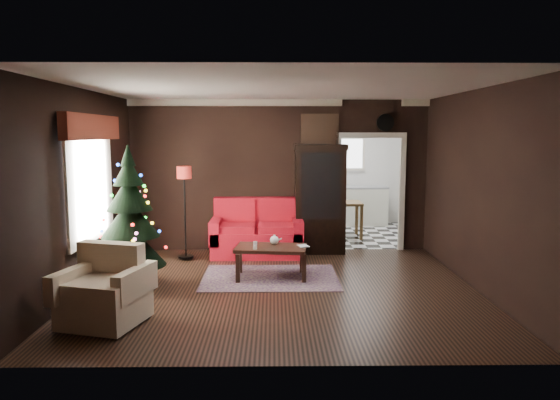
{
  "coord_description": "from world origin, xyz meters",
  "views": [
    {
      "loc": [
        -0.1,
        -7.19,
        2.18
      ],
      "look_at": [
        0.0,
        0.9,
        1.15
      ],
      "focal_mm": 33.51,
      "sensor_mm": 36.0,
      "label": 1
    }
  ],
  "objects_px": {
    "armchair": "(104,286)",
    "kitchen_table": "(344,219)",
    "loveseat": "(257,228)",
    "curio_cabinet": "(320,201)",
    "floor_lamp": "(185,212)",
    "teapot": "(274,240)",
    "christmas_tree": "(130,215)",
    "coffee_table": "(271,262)",
    "wall_clock": "(385,123)"
  },
  "relations": [
    {
      "from": "christmas_tree",
      "to": "teapot",
      "type": "distance_m",
      "value": 2.17
    },
    {
      "from": "armchair",
      "to": "curio_cabinet",
      "type": "bearing_deg",
      "value": 68.35
    },
    {
      "from": "armchair",
      "to": "kitchen_table",
      "type": "relative_size",
      "value": 1.16
    },
    {
      "from": "curio_cabinet",
      "to": "armchair",
      "type": "height_order",
      "value": "curio_cabinet"
    },
    {
      "from": "curio_cabinet",
      "to": "kitchen_table",
      "type": "relative_size",
      "value": 2.53
    },
    {
      "from": "coffee_table",
      "to": "wall_clock",
      "type": "relative_size",
      "value": 3.3
    },
    {
      "from": "loveseat",
      "to": "wall_clock",
      "type": "distance_m",
      "value": 3.04
    },
    {
      "from": "armchair",
      "to": "teapot",
      "type": "xyz_separation_m",
      "value": [
        1.95,
        2.08,
        0.1
      ]
    },
    {
      "from": "armchair",
      "to": "kitchen_table",
      "type": "xyz_separation_m",
      "value": [
        3.44,
        5.09,
        -0.09
      ]
    },
    {
      "from": "armchair",
      "to": "loveseat",
      "type": "bearing_deg",
      "value": 80.19
    },
    {
      "from": "coffee_table",
      "to": "teapot",
      "type": "relative_size",
      "value": 6.79
    },
    {
      "from": "loveseat",
      "to": "christmas_tree",
      "type": "height_order",
      "value": "christmas_tree"
    },
    {
      "from": "curio_cabinet",
      "to": "christmas_tree",
      "type": "distance_m",
      "value": 3.62
    },
    {
      "from": "floor_lamp",
      "to": "kitchen_table",
      "type": "bearing_deg",
      "value": 32.86
    },
    {
      "from": "coffee_table",
      "to": "armchair",
      "type": "bearing_deg",
      "value": -134.3
    },
    {
      "from": "curio_cabinet",
      "to": "floor_lamp",
      "type": "distance_m",
      "value": 2.44
    },
    {
      "from": "wall_clock",
      "to": "kitchen_table",
      "type": "relative_size",
      "value": 0.43
    },
    {
      "from": "christmas_tree",
      "to": "wall_clock",
      "type": "height_order",
      "value": "wall_clock"
    },
    {
      "from": "armchair",
      "to": "kitchen_table",
      "type": "bearing_deg",
      "value": 71.6
    },
    {
      "from": "curio_cabinet",
      "to": "coffee_table",
      "type": "xyz_separation_m",
      "value": [
        -0.89,
        -1.72,
        -0.7
      ]
    },
    {
      "from": "armchair",
      "to": "coffee_table",
      "type": "height_order",
      "value": "armchair"
    },
    {
      "from": "floor_lamp",
      "to": "christmas_tree",
      "type": "xyz_separation_m",
      "value": [
        -0.48,
        -1.68,
        0.22
      ]
    },
    {
      "from": "christmas_tree",
      "to": "kitchen_table",
      "type": "height_order",
      "value": "christmas_tree"
    },
    {
      "from": "christmas_tree",
      "to": "coffee_table",
      "type": "height_order",
      "value": "christmas_tree"
    },
    {
      "from": "floor_lamp",
      "to": "teapot",
      "type": "xyz_separation_m",
      "value": [
        1.54,
        -1.05,
        -0.27
      ]
    },
    {
      "from": "loveseat",
      "to": "curio_cabinet",
      "type": "bearing_deg",
      "value": 10.83
    },
    {
      "from": "christmas_tree",
      "to": "armchair",
      "type": "relative_size",
      "value": 2.13
    },
    {
      "from": "christmas_tree",
      "to": "armchair",
      "type": "distance_m",
      "value": 1.57
    },
    {
      "from": "kitchen_table",
      "to": "armchair",
      "type": "bearing_deg",
      "value": -124.0
    },
    {
      "from": "wall_clock",
      "to": "kitchen_table",
      "type": "bearing_deg",
      "value": 113.75
    },
    {
      "from": "kitchen_table",
      "to": "loveseat",
      "type": "bearing_deg",
      "value": -137.49
    },
    {
      "from": "coffee_table",
      "to": "kitchen_table",
      "type": "height_order",
      "value": "kitchen_table"
    },
    {
      "from": "teapot",
      "to": "kitchen_table",
      "type": "height_order",
      "value": "kitchen_table"
    },
    {
      "from": "armchair",
      "to": "teapot",
      "type": "bearing_deg",
      "value": 62.54
    },
    {
      "from": "loveseat",
      "to": "teapot",
      "type": "relative_size",
      "value": 10.95
    },
    {
      "from": "loveseat",
      "to": "wall_clock",
      "type": "height_order",
      "value": "wall_clock"
    },
    {
      "from": "christmas_tree",
      "to": "coffee_table",
      "type": "bearing_deg",
      "value": 13.82
    },
    {
      "from": "armchair",
      "to": "wall_clock",
      "type": "distance_m",
      "value": 5.86
    },
    {
      "from": "loveseat",
      "to": "curio_cabinet",
      "type": "height_order",
      "value": "curio_cabinet"
    },
    {
      "from": "loveseat",
      "to": "floor_lamp",
      "type": "distance_m",
      "value": 1.31
    },
    {
      "from": "loveseat",
      "to": "kitchen_table",
      "type": "bearing_deg",
      "value": 42.51
    },
    {
      "from": "coffee_table",
      "to": "kitchen_table",
      "type": "bearing_deg",
      "value": 63.94
    },
    {
      "from": "christmas_tree",
      "to": "armchair",
      "type": "xyz_separation_m",
      "value": [
        0.08,
        -1.46,
        -0.59
      ]
    },
    {
      "from": "floor_lamp",
      "to": "armchair",
      "type": "xyz_separation_m",
      "value": [
        -0.4,
        -3.14,
        -0.37
      ]
    },
    {
      "from": "loveseat",
      "to": "curio_cabinet",
      "type": "distance_m",
      "value": 1.25
    },
    {
      "from": "curio_cabinet",
      "to": "floor_lamp",
      "type": "bearing_deg",
      "value": -167.5
    },
    {
      "from": "loveseat",
      "to": "coffee_table",
      "type": "relative_size",
      "value": 1.61
    },
    {
      "from": "curio_cabinet",
      "to": "armchair",
      "type": "distance_m",
      "value": 4.63
    },
    {
      "from": "curio_cabinet",
      "to": "floor_lamp",
      "type": "height_order",
      "value": "curio_cabinet"
    },
    {
      "from": "curio_cabinet",
      "to": "teapot",
      "type": "relative_size",
      "value": 12.23
    }
  ]
}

